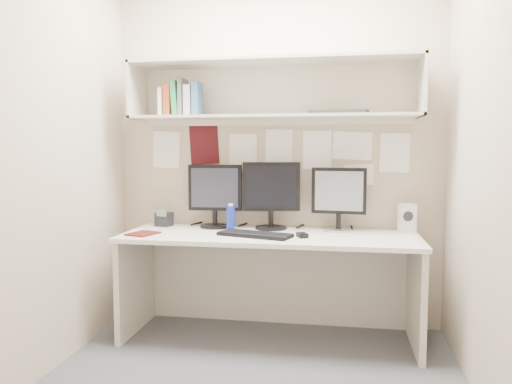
% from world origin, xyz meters
% --- Properties ---
extents(floor, '(2.40, 2.00, 0.01)m').
position_xyz_m(floor, '(0.00, 0.00, 0.00)').
color(floor, '#46464B').
rests_on(floor, ground).
extents(wall_back, '(2.40, 0.02, 2.60)m').
position_xyz_m(wall_back, '(0.00, 1.00, 1.30)').
color(wall_back, tan).
rests_on(wall_back, ground).
extents(wall_front, '(2.40, 0.02, 2.60)m').
position_xyz_m(wall_front, '(0.00, -1.00, 1.30)').
color(wall_front, tan).
rests_on(wall_front, ground).
extents(wall_left, '(0.02, 2.00, 2.60)m').
position_xyz_m(wall_left, '(-1.20, 0.00, 1.30)').
color(wall_left, tan).
rests_on(wall_left, ground).
extents(wall_right, '(0.02, 2.00, 2.60)m').
position_xyz_m(wall_right, '(1.20, 0.00, 1.30)').
color(wall_right, tan).
rests_on(wall_right, ground).
extents(desk, '(2.00, 0.70, 0.73)m').
position_xyz_m(desk, '(0.00, 0.65, 0.37)').
color(desk, silver).
rests_on(desk, floor).
extents(overhead_hutch, '(2.00, 0.38, 0.40)m').
position_xyz_m(overhead_hutch, '(0.00, 0.86, 1.72)').
color(overhead_hutch, beige).
rests_on(overhead_hutch, wall_back).
extents(pinned_papers, '(1.92, 0.01, 0.48)m').
position_xyz_m(pinned_papers, '(0.00, 0.99, 1.25)').
color(pinned_papers, white).
rests_on(pinned_papers, wall_back).
extents(monitor_left, '(0.40, 0.22, 0.46)m').
position_xyz_m(monitor_left, '(-0.44, 0.87, 0.98)').
color(monitor_left, black).
rests_on(monitor_left, desk).
extents(monitor_center, '(0.41, 0.23, 0.48)m').
position_xyz_m(monitor_center, '(-0.02, 0.87, 0.99)').
color(monitor_center, black).
rests_on(monitor_center, desk).
extents(monitor_right, '(0.38, 0.21, 0.45)m').
position_xyz_m(monitor_right, '(0.46, 0.87, 0.97)').
color(monitor_right, '#A5A5AA').
rests_on(monitor_right, desk).
extents(keyboard, '(0.52, 0.31, 0.02)m').
position_xyz_m(keyboard, '(-0.08, 0.54, 0.74)').
color(keyboard, black).
rests_on(keyboard, desk).
extents(mouse, '(0.09, 0.11, 0.03)m').
position_xyz_m(mouse, '(0.23, 0.55, 0.74)').
color(mouse, black).
rests_on(mouse, desk).
extents(speaker, '(0.12, 0.13, 0.20)m').
position_xyz_m(speaker, '(0.93, 0.86, 0.83)').
color(speaker, silver).
rests_on(speaker, desk).
extents(blue_bottle, '(0.06, 0.06, 0.19)m').
position_xyz_m(blue_bottle, '(-0.29, 0.74, 0.82)').
color(blue_bottle, navy).
rests_on(blue_bottle, desk).
extents(maroon_notebook, '(0.21, 0.24, 0.01)m').
position_xyz_m(maroon_notebook, '(-0.84, 0.49, 0.74)').
color(maroon_notebook, '#52100E').
rests_on(maroon_notebook, desk).
extents(desk_phone, '(0.13, 0.13, 0.13)m').
position_xyz_m(desk_phone, '(-0.83, 0.86, 0.78)').
color(desk_phone, black).
rests_on(desk_phone, desk).
extents(book_stack, '(0.29, 0.16, 0.27)m').
position_xyz_m(book_stack, '(-0.66, 0.80, 1.66)').
color(book_stack, silver).
rests_on(book_stack, overhead_hutch).
extents(hutch_tray, '(0.41, 0.23, 0.03)m').
position_xyz_m(hutch_tray, '(0.45, 0.78, 1.55)').
color(hutch_tray, black).
rests_on(hutch_tray, overhead_hutch).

